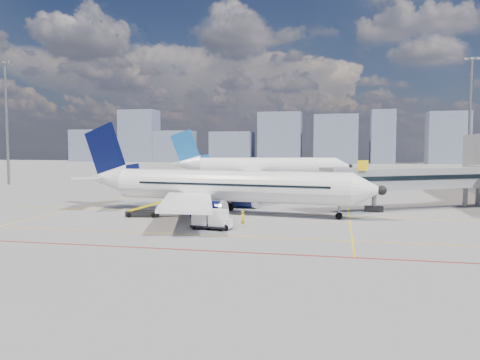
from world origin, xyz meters
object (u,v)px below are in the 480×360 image
Objects in this scene: cargo_dolly at (210,218)px; ramp_worker at (243,219)px; second_aircraft at (261,167)px; main_aircraft at (217,186)px; belt_loader at (144,212)px; baggage_tug at (218,221)px.

cargo_dolly is 2.40× the size of ramp_worker.
second_aircraft is 11.54× the size of cargo_dolly.
cargo_dolly is (2.11, -10.63, -2.17)m from main_aircraft.
baggage_tug is at bearing -40.26° from belt_loader.
main_aircraft is 0.88× the size of second_aircraft.
main_aircraft reaches higher than cargo_dolly.
second_aircraft is at bearing 102.76° from baggage_tug.
ramp_worker is (12.27, -4.11, 0.23)m from belt_loader.
ramp_worker is at bearing -52.61° from main_aircraft.
ramp_worker is (4.90, -8.57, -2.45)m from main_aircraft.
baggage_tug is (7.01, -66.50, -2.45)m from second_aircraft.
second_aircraft is 60.70m from belt_loader.
ramp_worker is at bearing -28.60° from belt_loader.
belt_loader is (-7.37, -4.46, -2.68)m from main_aircraft.
cargo_dolly is at bearing 154.10° from ramp_worker.
baggage_tug is 2.75m from ramp_worker.
main_aircraft reaches higher than belt_loader.
ramp_worker is (9.06, -64.67, -2.45)m from second_aircraft.
cargo_dolly is (6.27, -66.72, -2.17)m from second_aircraft.
cargo_dolly reaches higher than ramp_worker.
belt_loader is 12.94m from ramp_worker.
second_aircraft reaches higher than ramp_worker.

